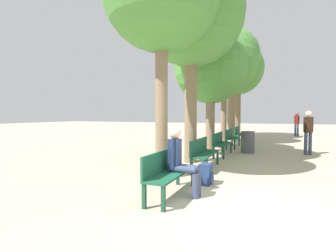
# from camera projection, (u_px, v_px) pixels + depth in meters

# --- Properties ---
(ground_plane) EXTENTS (80.00, 80.00, 0.00)m
(ground_plane) POSITION_uv_depth(u_px,v_px,m) (251.00, 210.00, 4.15)
(ground_plane) COLOR #B7A88E
(bench_row_0) EXTENTS (0.42, 1.66, 0.83)m
(bench_row_0) POSITION_uv_depth(u_px,v_px,m) (168.00, 169.00, 4.86)
(bench_row_0) COLOR #195138
(bench_row_0) RESTS_ON ground_plane
(bench_row_1) EXTENTS (0.42, 1.66, 0.83)m
(bench_row_1) POSITION_uv_depth(u_px,v_px,m) (203.00, 151.00, 7.22)
(bench_row_1) COLOR #195138
(bench_row_1) RESTS_ON ground_plane
(bench_row_2) EXTENTS (0.42, 1.66, 0.83)m
(bench_row_2) POSITION_uv_depth(u_px,v_px,m) (221.00, 142.00, 9.57)
(bench_row_2) COLOR #195138
(bench_row_2) RESTS_ON ground_plane
(bench_row_3) EXTENTS (0.42, 1.66, 0.83)m
(bench_row_3) POSITION_uv_depth(u_px,v_px,m) (231.00, 137.00, 11.93)
(bench_row_3) COLOR #195138
(bench_row_3) RESTS_ON ground_plane
(bench_row_4) EXTENTS (0.42, 1.66, 0.83)m
(bench_row_4) POSITION_uv_depth(u_px,v_px,m) (239.00, 133.00, 14.29)
(bench_row_4) COLOR #195138
(bench_row_4) RESTS_ON ground_plane
(tree_row_1) EXTENTS (3.31, 3.31, 6.30)m
(tree_row_1) POSITION_uv_depth(u_px,v_px,m) (191.00, 14.00, 8.09)
(tree_row_1) COLOR #7A664C
(tree_row_1) RESTS_ON ground_plane
(tree_row_2) EXTENTS (2.97, 2.97, 4.92)m
(tree_row_2) POSITION_uv_depth(u_px,v_px,m) (211.00, 68.00, 10.62)
(tree_row_2) COLOR #7A664C
(tree_row_2) RESTS_ON ground_plane
(tree_row_3) EXTENTS (3.38, 3.38, 5.86)m
(tree_row_3) POSITION_uv_depth(u_px,v_px,m) (224.00, 63.00, 13.39)
(tree_row_3) COLOR #7A664C
(tree_row_3) RESTS_ON ground_plane
(tree_row_4) EXTENTS (3.27, 3.27, 6.62)m
(tree_row_4) POSITION_uv_depth(u_px,v_px,m) (232.00, 57.00, 15.63)
(tree_row_4) COLOR #7A664C
(tree_row_4) RESTS_ON ground_plane
(tree_row_5) EXTENTS (3.56, 3.56, 6.42)m
(tree_row_5) POSITION_uv_depth(u_px,v_px,m) (237.00, 69.00, 17.90)
(tree_row_5) COLOR #7A664C
(tree_row_5) RESTS_ON ground_plane
(person_seated) EXTENTS (0.60, 0.34, 1.29)m
(person_seated) POSITION_uv_depth(u_px,v_px,m) (181.00, 159.00, 4.86)
(person_seated) COLOR #384260
(person_seated) RESTS_ON ground_plane
(backpack) EXTENTS (0.27, 0.33, 0.45)m
(backpack) POSITION_uv_depth(u_px,v_px,m) (206.00, 174.00, 5.64)
(backpack) COLOR navy
(backpack) RESTS_ON ground_plane
(pedestrian_near) EXTENTS (0.34, 0.26, 1.68)m
(pedestrian_near) POSITION_uv_depth(u_px,v_px,m) (297.00, 122.00, 17.88)
(pedestrian_near) COLOR #384260
(pedestrian_near) RESTS_ON ground_plane
(pedestrian_mid) EXTENTS (0.33, 0.26, 1.64)m
(pedestrian_mid) POSITION_uv_depth(u_px,v_px,m) (308.00, 130.00, 9.71)
(pedestrian_mid) COLOR #384260
(pedestrian_mid) RESTS_ON ground_plane
(trash_bin) EXTENTS (0.52, 0.52, 0.85)m
(trash_bin) POSITION_uv_depth(u_px,v_px,m) (248.00, 142.00, 10.21)
(trash_bin) COLOR #4C4C51
(trash_bin) RESTS_ON ground_plane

